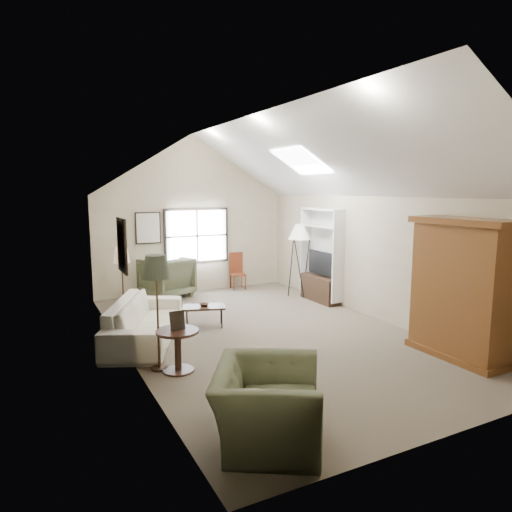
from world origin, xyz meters
name	(u,v)px	position (x,y,z in m)	size (l,w,h in m)	color
room_shell	(266,157)	(0.00, 0.00, 3.21)	(5.01, 8.01, 4.00)	brown
window	(197,236)	(0.10, 3.96, 1.45)	(1.72, 0.08, 1.42)	black
skylight	(301,161)	(1.30, 0.90, 3.22)	(0.80, 1.20, 0.52)	white
wall_art	(136,236)	(-1.88, 1.94, 1.73)	(1.97, 3.71, 0.88)	black
armoire	(461,289)	(2.18, -2.40, 1.10)	(0.60, 1.50, 2.20)	brown
tv_alcove	(321,253)	(2.34, 1.60, 1.15)	(0.32, 1.30, 2.10)	white
media_console	(320,289)	(2.32, 1.60, 0.30)	(0.34, 1.18, 0.60)	#382316
tv_panel	(321,263)	(2.32, 1.60, 0.92)	(0.05, 0.90, 0.55)	black
sofa	(145,320)	(-2.07, 0.64, 0.37)	(2.50, 0.98, 0.73)	white
armchair_near	(267,405)	(-1.69, -3.18, 0.40)	(1.24, 1.08, 0.81)	#575F43
armchair_far	(167,277)	(-0.80, 3.70, 0.49)	(1.05, 1.08, 0.98)	#535A3F
coffee_table	(204,316)	(-0.86, 0.93, 0.21)	(0.80, 0.45, 0.41)	#392717
bowl	(204,305)	(-0.86, 0.93, 0.43)	(0.19, 0.19, 0.05)	#352015
side_table	(178,351)	(-1.97, -0.96, 0.31)	(0.63, 0.63, 0.63)	#331E15
side_chair	(238,271)	(1.14, 3.70, 0.48)	(0.38, 0.38, 0.97)	brown
tripod_lamp	(299,260)	(2.10, 2.21, 0.92)	(0.53, 0.53, 1.83)	silver
dark_lamp	(158,312)	(-2.20, -0.76, 0.87)	(0.42, 0.42, 1.75)	#242A1D
tan_lamp	(123,285)	(-2.20, 1.84, 0.78)	(0.31, 0.31, 1.57)	tan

